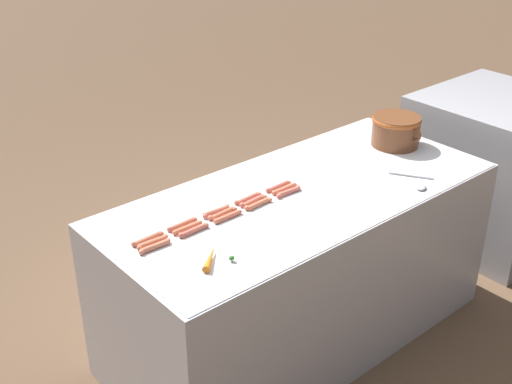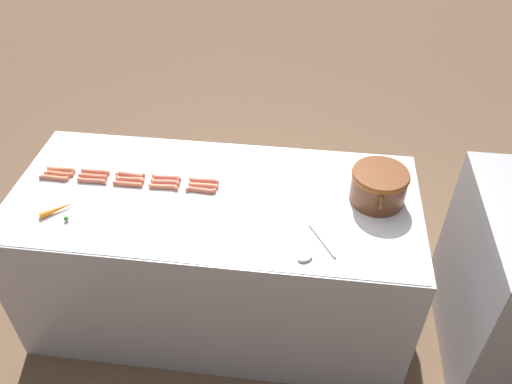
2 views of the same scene
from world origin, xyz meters
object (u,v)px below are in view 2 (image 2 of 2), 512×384
(hot_dog_2, at_px, (130,175))
(hot_dog_3, at_px, (166,177))
(hot_dog_11, at_px, (92,181))
(hot_dog_4, at_px, (204,181))
(hot_dog_5, at_px, (59,174))
(hot_dog_0, at_px, (61,169))
(hot_dog_6, at_px, (93,176))
(bean_pot, at_px, (379,184))
(carrot, at_px, (58,210))
(hot_dog_7, at_px, (130,179))
(hot_dog_14, at_px, (201,190))
(hot_dog_1, at_px, (95,172))
(hot_dog_8, at_px, (165,182))
(hot_dog_13, at_px, (163,187))
(hot_dog_9, at_px, (203,185))
(serving_spoon, at_px, (311,252))
(hot_dog_10, at_px, (54,178))
(hot_dog_12, at_px, (128,184))

(hot_dog_2, bearing_deg, hot_dog_3, 90.16)
(hot_dog_3, bearing_deg, hot_dog_11, -78.81)
(hot_dog_4, bearing_deg, hot_dog_5, -87.07)
(hot_dog_0, distance_m, hot_dog_6, 0.18)
(hot_dog_2, height_order, bean_pot, bean_pot)
(hot_dog_6, distance_m, carrot, 0.27)
(hot_dog_5, height_order, hot_dog_7, same)
(hot_dog_3, relative_size, hot_dog_14, 1.00)
(bean_pot, bearing_deg, hot_dog_1, -91.14)
(hot_dog_7, height_order, hot_dog_8, same)
(hot_dog_1, height_order, carrot, carrot)
(hot_dog_13, bearing_deg, hot_dog_9, 100.01)
(hot_dog_1, height_order, hot_dog_11, same)
(serving_spoon, bearing_deg, bean_pot, 142.43)
(hot_dog_0, relative_size, hot_dog_10, 1.00)
(hot_dog_2, relative_size, hot_dog_4, 1.00)
(hot_dog_0, distance_m, hot_dog_5, 0.04)
(bean_pot, bearing_deg, hot_dog_7, -89.52)
(hot_dog_9, bearing_deg, hot_dog_14, -9.31)
(hot_dog_4, xyz_separation_m, hot_dog_7, (0.04, -0.37, 0.00))
(bean_pot, distance_m, carrot, 1.50)
(hot_dog_5, distance_m, hot_dog_10, 0.04)
(hot_dog_2, bearing_deg, hot_dog_12, 7.24)
(hot_dog_10, bearing_deg, bean_pot, 91.67)
(hot_dog_4, xyz_separation_m, hot_dog_10, (0.07, -0.75, 0.00))
(hot_dog_9, bearing_deg, carrot, -67.65)
(bean_pot, xyz_separation_m, serving_spoon, (0.38, -0.30, -0.09))
(hot_dog_1, xyz_separation_m, hot_dog_2, (0.00, 0.18, 0.00))
(serving_spoon, bearing_deg, hot_dog_12, -110.25)
(hot_dog_2, distance_m, bean_pot, 1.22)
(hot_dog_0, relative_size, hot_dog_4, 1.00)
(hot_dog_14, height_order, serving_spoon, hot_dog_14)
(carrot, bearing_deg, bean_pot, 100.48)
(hot_dog_10, bearing_deg, hot_dog_0, 172.10)
(hot_dog_3, xyz_separation_m, hot_dog_9, (0.04, 0.20, 0.00))
(hot_dog_8, distance_m, hot_dog_10, 0.56)
(hot_dog_8, relative_size, hot_dog_9, 1.00)
(hot_dog_5, xyz_separation_m, hot_dog_8, (-0.00, 0.55, 0.00))
(hot_dog_6, bearing_deg, carrot, -14.45)
(hot_dog_8, bearing_deg, bean_pot, 90.52)
(hot_dog_7, bearing_deg, hot_dog_8, 90.26)
(hot_dog_3, relative_size, hot_dog_13, 1.00)
(hot_dog_1, bearing_deg, hot_dog_3, 89.73)
(hot_dog_9, relative_size, hot_dog_14, 1.00)
(hot_dog_9, height_order, hot_dog_14, same)
(hot_dog_10, distance_m, serving_spoon, 1.34)
(hot_dog_5, height_order, hot_dog_6, same)
(hot_dog_13, relative_size, hot_dog_14, 1.00)
(hot_dog_9, distance_m, serving_spoon, 0.66)
(hot_dog_0, distance_m, hot_dog_2, 0.36)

